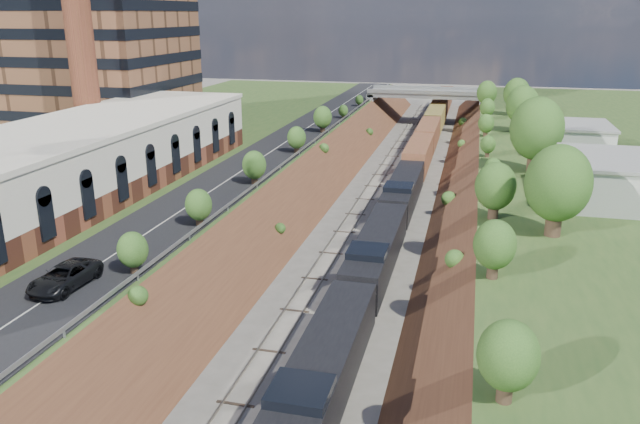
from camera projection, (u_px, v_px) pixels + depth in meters
platform_left at (133, 172)px, 81.98m from camera, size 44.00×180.00×5.00m
embankment_left at (294, 202)px, 77.67m from camera, size 10.00×180.00×10.00m
embankment_right at (475, 215)px, 72.60m from camera, size 10.00×180.00×10.00m
rail_left_track at (360, 206)px, 75.71m from camera, size 1.58×180.00×0.18m
rail_right_track at (403, 209)px, 74.51m from camera, size 1.58×180.00×0.18m
road at (259, 160)px, 77.17m from camera, size 8.00×180.00×0.10m
guardrail at (290, 158)px, 75.89m from camera, size 0.10×171.00×0.70m
commercial_building at (54, 168)px, 58.66m from camera, size 14.30×62.30×7.00m
overpass at (427, 100)px, 130.93m from camera, size 24.50×8.30×7.40m
white_building_near at (613, 181)px, 60.20m from camera, size 9.00×12.00×4.00m
white_building_far at (575, 140)px, 80.70m from camera, size 8.00×10.00×3.60m
tree_right_large at (558, 184)px, 49.88m from camera, size 5.25×5.25×7.61m
tree_left_crest at (100, 273)px, 38.75m from camera, size 2.45×2.45×3.55m
freight_train at (422, 147)px, 96.25m from camera, size 3.15×143.48×4.68m
suv at (65, 277)px, 41.09m from camera, size 2.81×5.62×1.53m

